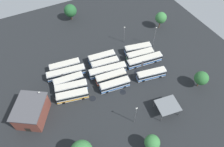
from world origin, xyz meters
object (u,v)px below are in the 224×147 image
Objects in this scene: bus_row0_slot2 at (69,80)px; lamp_post_near_entrance at (136,115)px; bus_row0_slot1 at (71,87)px; tree_south_edge at (161,18)px; bus_row0_slot4 at (65,66)px; bus_row2_slot2 at (144,60)px; bus_row0_slot0 at (72,96)px; tree_west_edge at (152,142)px; lamp_post_by_building at (124,34)px; bus_row0_slot3 at (66,73)px; tree_northwest at (70,11)px; bus_row2_slot0 at (151,74)px; maintenance_shelter at (168,105)px; bus_row2_slot4 at (138,49)px; bus_row1_slot2 at (108,70)px; bus_row1_slot4 at (102,57)px; lamp_post_mid_lot at (42,98)px; bus_row1_slot1 at (111,77)px; bus_row1_slot0 at (115,85)px; depot_building at (31,111)px; lamp_post_far_corner at (155,36)px; bus_row1_slot3 at (105,64)px; tree_east_edge at (201,78)px; bus_row2_slot3 at (140,55)px.

bus_row0_slot2 is 27.43m from lamp_post_near_entrance.
bus_row0_slot1 is 50.26m from tree_south_edge.
bus_row0_slot4 is 0.82× the size of bus_row2_slot2.
tree_west_edge reaches higher than bus_row0_slot0.
lamp_post_by_building is at bearing 66.30° from lamp_post_near_entrance.
lamp_post_near_entrance is (14.43, -16.94, 2.98)m from bus_row0_slot0.
tree_northwest is (13.47, 32.01, 3.05)m from bus_row0_slot3.
bus_row2_slot0 is 14.55m from maintenance_shelter.
bus_row0_slot2 is 0.97× the size of bus_row2_slot4.
bus_row0_slot1 and bus_row1_slot2 have the same top height.
bus_row2_slot0 is at bearing -51.36° from bus_row1_slot4.
tree_south_edge is at bearing 49.22° from bus_row2_slot0.
tree_northwest reaches higher than bus_row2_slot2.
bus_row1_slot4 is 1.46× the size of lamp_post_mid_lot.
bus_row2_slot0 is (13.82, -5.54, -0.00)m from bus_row1_slot1.
bus_row0_slot2 is 16.69m from bus_row1_slot0.
depot_building is 51.68m from tree_northwest.
tree_west_edge is 68.67m from tree_northwest.
bus_row0_slot4 is 37.75m from lamp_post_far_corner.
lamp_post_far_corner reaches higher than bus_row2_slot0.
bus_row1_slot0 is at bearing 88.57° from tree_west_edge.
lamp_post_mid_lot is at bearing 178.09° from bus_row1_slot1.
depot_building reaches higher than bus_row0_slot0.
bus_row2_slot0 is at bearing -130.78° from tree_south_edge.
tree_northwest is at bearing 92.17° from bus_row1_slot3.
tree_south_edge reaches higher than tree_west_edge.
lamp_post_mid_lot is at bearing -166.95° from bus_row1_slot3.
tree_south_edge is at bearing 22.71° from bus_row1_slot2.
tree_east_edge is (12.95, -10.91, 2.68)m from bus_row2_slot0.
lamp_post_mid_lot is (-40.89, -7.34, 2.26)m from bus_row2_slot4.
bus_row1_slot2 is 1.62× the size of lamp_post_near_entrance.
bus_row1_slot4 is at bearing 82.73° from bus_row1_slot2.
bus_row0_slot4 is 0.82× the size of bus_row1_slot2.
maintenance_shelter is (10.23, -22.89, 1.63)m from bus_row1_slot2.
bus_row1_slot0 is at bearing -153.51° from lamp_post_far_corner.
bus_row1_slot0 is 14.16m from bus_row1_slot4.
bus_row0_slot2 is 29.61m from bus_row2_slot3.
lamp_post_near_entrance is (-0.47, -14.51, 2.98)m from bus_row1_slot0.
bus_row1_slot0 is at bearing 172.92° from bus_row2_slot0.
bus_row2_slot0 is 1.60× the size of tree_east_edge.
lamp_post_far_corner is (9.91, -7.58, 0.87)m from lamp_post_by_building.
tree_west_edge is at bearing -124.88° from lamp_post_far_corner.
bus_row1_slot3 is at bearing 87.07° from tree_west_edge.
bus_row1_slot4 is 27.51m from lamp_post_mid_lot.
bus_row0_slot4 is at bearing 173.71° from lamp_post_far_corner.
bus_row0_slot0 and bus_row2_slot3 have the same top height.
bus_row1_slot1 is at bearing -152.81° from tree_south_edge.
depot_building is at bearing 175.37° from bus_row2_slot0.
bus_row1_slot1 is 6.75m from bus_row1_slot3.
bus_row0_slot1 is 1.71× the size of tree_west_edge.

